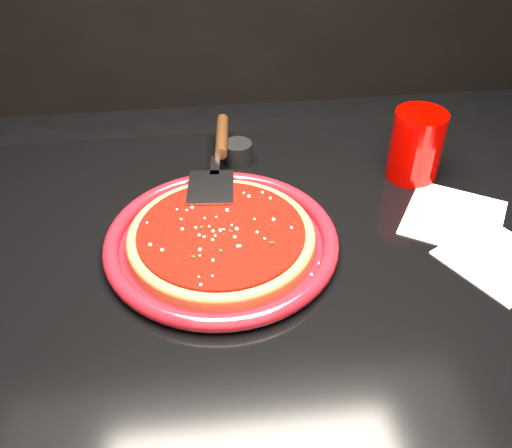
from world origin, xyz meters
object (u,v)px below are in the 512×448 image
(plate, at_px, (222,241))
(cup, at_px, (416,146))
(pizza_server, at_px, (218,157))
(ramekin, at_px, (238,153))
(table, at_px, (267,390))

(plate, xyz_separation_m, cup, (0.38, 0.17, 0.05))
(plate, relative_size, cup, 2.85)
(pizza_server, bearing_deg, plate, -86.99)
(cup, distance_m, ramekin, 0.34)
(plate, bearing_deg, cup, 24.02)
(table, distance_m, ramekin, 0.48)
(table, distance_m, cup, 0.57)
(table, relative_size, cup, 9.00)
(pizza_server, distance_m, cup, 0.37)
(pizza_server, bearing_deg, cup, 0.37)
(cup, bearing_deg, table, -147.66)
(plate, relative_size, ramekin, 6.76)
(table, height_order, cup, cup)
(plate, xyz_separation_m, ramekin, (0.05, 0.25, 0.01))
(table, distance_m, pizza_server, 0.48)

